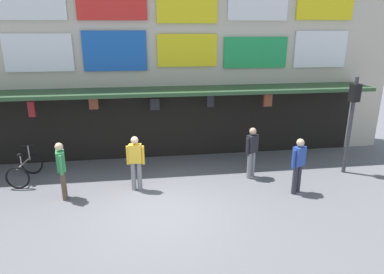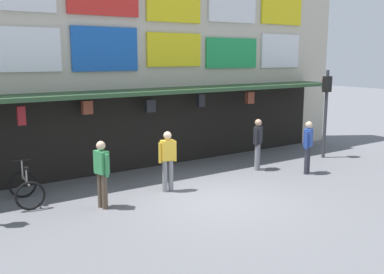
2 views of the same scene
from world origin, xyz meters
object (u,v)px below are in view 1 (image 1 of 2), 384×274
pedestrian_in_yellow (62,168)px  pedestrian_in_white (136,160)px  bicycle_parked (25,169)px  pedestrian_in_black (298,163)px  traffic_light_far (352,110)px  pedestrian_in_blue (252,150)px

pedestrian_in_yellow → pedestrian_in_white: size_ratio=1.00×
bicycle_parked → pedestrian_in_black: bearing=-13.6°
traffic_light_far → bicycle_parked: 10.55m
pedestrian_in_blue → pedestrian_in_white: bearing=-174.1°
pedestrian_in_yellow → pedestrian_in_black: same height
bicycle_parked → pedestrian_in_white: pedestrian_in_white is taller
pedestrian_in_black → traffic_light_far: bearing=28.4°
pedestrian_in_black → pedestrian_in_white: bearing=169.4°
bicycle_parked → pedestrian_in_white: size_ratio=0.72×
pedestrian_in_blue → pedestrian_in_black: bearing=-51.4°
pedestrian_in_yellow → pedestrian_in_white: 2.04m
pedestrian_in_white → pedestrian_in_blue: same height
bicycle_parked → pedestrian_in_yellow: size_ratio=0.72×
pedestrian_in_white → traffic_light_far: bearing=2.9°
bicycle_parked → pedestrian_in_yellow: bearing=-43.3°
pedestrian_in_yellow → bicycle_parked: bearing=136.7°
bicycle_parked → pedestrian_in_blue: 7.20m
traffic_light_far → pedestrian_in_blue: traffic_light_far is taller
traffic_light_far → pedestrian_in_black: bearing=-151.6°
pedestrian_in_white → pedestrian_in_blue: 3.66m
traffic_light_far → bicycle_parked: size_ratio=2.64×
bicycle_parked → pedestrian_in_yellow: 2.09m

